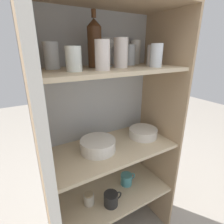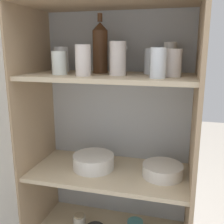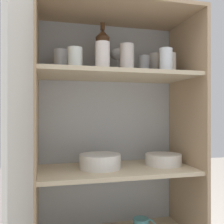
{
  "view_description": "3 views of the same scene",
  "coord_description": "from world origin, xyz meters",
  "px_view_note": "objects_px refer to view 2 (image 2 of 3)",
  "views": [
    {
      "loc": [
        -0.48,
        -0.63,
        1.3
      ],
      "look_at": [
        0.01,
        0.19,
        0.96
      ],
      "focal_mm": 28.0,
      "sensor_mm": 36.0,
      "label": 1
    },
    {
      "loc": [
        0.33,
        -0.98,
        1.33
      ],
      "look_at": [
        0.01,
        0.23,
        1.02
      ],
      "focal_mm": 42.0,
      "sensor_mm": 36.0,
      "label": 2
    },
    {
      "loc": [
        -0.35,
        -1.1,
        1.01
      ],
      "look_at": [
        -0.02,
        0.21,
        1.01
      ],
      "focal_mm": 42.0,
      "sensor_mm": 36.0,
      "label": 3
    }
  ],
  "objects_px": {
    "storage_jar": "(79,221)",
    "mixing_bowl_large": "(163,170)",
    "wine_bottle": "(100,48)",
    "plate_stack_white": "(94,161)"
  },
  "relations": [
    {
      "from": "plate_stack_white",
      "to": "mixing_bowl_large",
      "type": "xyz_separation_m",
      "value": [
        0.35,
        0.0,
        -0.0
      ]
    },
    {
      "from": "wine_bottle",
      "to": "plate_stack_white",
      "type": "height_order",
      "value": "wine_bottle"
    },
    {
      "from": "storage_jar",
      "to": "mixing_bowl_large",
      "type": "bearing_deg",
      "value": 2.24
    },
    {
      "from": "storage_jar",
      "to": "wine_bottle",
      "type": "bearing_deg",
      "value": 33.3
    },
    {
      "from": "wine_bottle",
      "to": "plate_stack_white",
      "type": "relative_size",
      "value": 1.32
    },
    {
      "from": "mixing_bowl_large",
      "to": "storage_jar",
      "type": "distance_m",
      "value": 0.56
    },
    {
      "from": "mixing_bowl_large",
      "to": "storage_jar",
      "type": "bearing_deg",
      "value": -177.76
    },
    {
      "from": "wine_bottle",
      "to": "storage_jar",
      "type": "relative_size",
      "value": 3.54
    },
    {
      "from": "mixing_bowl_large",
      "to": "wine_bottle",
      "type": "bearing_deg",
      "value": 170.63
    },
    {
      "from": "plate_stack_white",
      "to": "storage_jar",
      "type": "bearing_deg",
      "value": -169.26
    }
  ]
}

